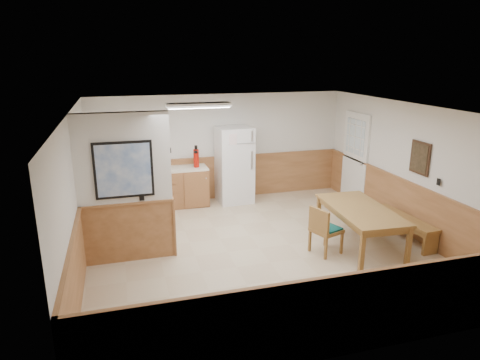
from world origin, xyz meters
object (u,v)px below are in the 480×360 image
object	(u,v)px
dining_table	(360,213)
fire_extinguisher	(196,158)
dining_chair	(323,227)
refrigerator	(234,165)
dining_bench	(404,222)
soap_bottle	(123,166)

from	to	relation	value
dining_table	fire_extinguisher	xyz separation A→B (m)	(-2.37, 3.09, 0.46)
dining_chair	refrigerator	bearing A→B (deg)	84.17
dining_table	dining_bench	size ratio (longest dim) A/B	1.30
soap_bottle	dining_table	bearing A→B (deg)	-38.29
dining_bench	fire_extinguisher	distance (m)	4.59
dining_table	soap_bottle	bearing A→B (deg)	145.05
dining_bench	dining_chair	xyz separation A→B (m)	(-1.75, -0.14, 0.16)
dining_table	dining_bench	distance (m)	1.06
refrigerator	dining_bench	size ratio (longest dim) A/B	1.20
dining_chair	fire_extinguisher	size ratio (longest dim) A/B	1.70
refrigerator	dining_table	bearing A→B (deg)	-66.73
dining_table	dining_chair	size ratio (longest dim) A/B	2.28
refrigerator	dining_chair	size ratio (longest dim) A/B	2.10
dining_table	fire_extinguisher	world-z (taller)	fire_extinguisher
dining_chair	fire_extinguisher	bearing A→B (deg)	98.29
dining_table	refrigerator	bearing A→B (deg)	119.08
dining_bench	soap_bottle	distance (m)	5.88
dining_bench	fire_extinguisher	world-z (taller)	fire_extinguisher
dining_chair	fire_extinguisher	world-z (taller)	fire_extinguisher
soap_bottle	dining_bench	bearing A→B (deg)	-31.56
dining_bench	fire_extinguisher	bearing A→B (deg)	134.42
refrigerator	fire_extinguisher	xyz separation A→B (m)	(-0.89, 0.01, 0.23)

